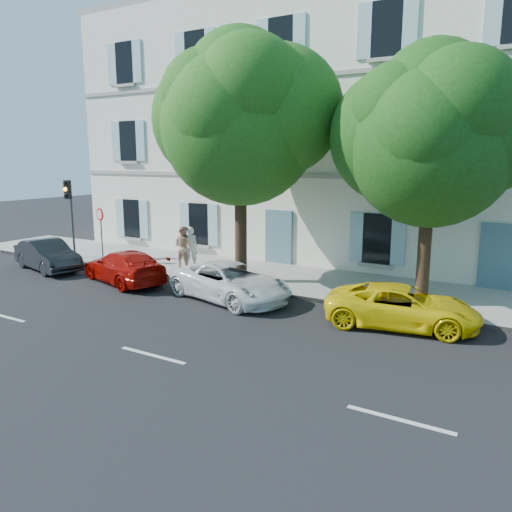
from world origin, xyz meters
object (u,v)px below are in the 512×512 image
Objects in this scene: car_red_coupe at (124,267)px; tree_right at (431,145)px; car_white_coupe at (230,282)px; traffic_light at (69,202)px; car_dark_sedan at (47,255)px; pedestrian_a at (190,247)px; road_sign at (101,224)px; car_yellow_supercar at (402,306)px; pedestrian_b at (183,247)px; tree_left at (240,127)px.

car_red_coupe is 11.78m from tree_right.
traffic_light is (-9.97, 1.74, 2.12)m from car_white_coupe.
car_white_coupe is (9.29, 0.13, -0.02)m from car_dark_sedan.
pedestrian_a is at bearing -45.55° from car_dark_sedan.
car_yellow_supercar is at bearing -5.89° from road_sign.
car_yellow_supercar is 15.91m from traffic_light.
traffic_light reaches higher than car_dark_sedan.
tree_right reaches higher than car_red_coupe.
pedestrian_b is (3.69, 1.09, -0.87)m from road_sign.
pedestrian_a reaches higher than car_dark_sedan.
car_dark_sedan is 0.87× the size of car_white_coupe.
car_red_coupe is (4.45, 0.07, -0.02)m from car_dark_sedan.
car_red_coupe is at bearing -29.03° from road_sign.
car_dark_sedan is 4.45m from car_red_coupe.
pedestrian_b is (0.67, 2.76, 0.42)m from car_red_coupe.
car_white_coupe is 2.63× the size of pedestrian_a.
tree_left reaches higher than car_yellow_supercar.
road_sign reaches higher than car_dark_sedan.
tree_left is (-6.52, 1.75, 5.24)m from car_yellow_supercar.
car_red_coupe is 2.50× the size of pedestrian_a.
pedestrian_b is (-3.38, 0.74, -4.79)m from tree_left.
car_white_coupe is 4.99m from pedestrian_a.
pedestrian_b is (5.79, 0.97, -1.71)m from traffic_light.
tree_left is at bearing -61.99° from car_dark_sedan.
pedestrian_a is at bearing -130.00° from pedestrian_b.
pedestrian_a is 0.32m from pedestrian_b.
road_sign is (1.42, 1.75, 1.26)m from car_dark_sedan.
tree_left is (-0.80, 1.97, 5.20)m from car_white_coupe.
car_yellow_supercar is 8.55m from tree_left.
traffic_light is at bearing 4.81° from pedestrian_b.
car_dark_sedan is at bearing -166.12° from tree_left.
car_white_coupe reaches higher than car_red_coupe.
tree_right reaches higher than pedestrian_a.
tree_right is 3.17× the size of road_sign.
car_yellow_supercar is at bearing 161.23° from pedestrian_b.
tree_right is at bearing -53.68° from car_white_coupe.
pedestrian_b is at bearing 65.60° from car_yellow_supercar.
tree_right is (6.58, 0.37, -0.71)m from tree_left.
traffic_light is at bearing -177.81° from tree_right.
car_red_coupe is 1.20× the size of traffic_light.
road_sign reaches higher than car_yellow_supercar.
road_sign is 1.36× the size of pedestrian_b.
car_white_coupe is at bearing -67.78° from tree_left.
traffic_light reaches higher than car_yellow_supercar.
tree_right is (5.78, 2.34, 4.49)m from car_white_coupe.
car_white_coupe is 1.86× the size of road_sign.
car_dark_sedan is 5.86m from pedestrian_b.
car_dark_sedan is 2.59m from road_sign.
car_yellow_supercar is at bearing -74.55° from car_dark_sedan.
car_white_coupe is 2.54× the size of pedestrian_b.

